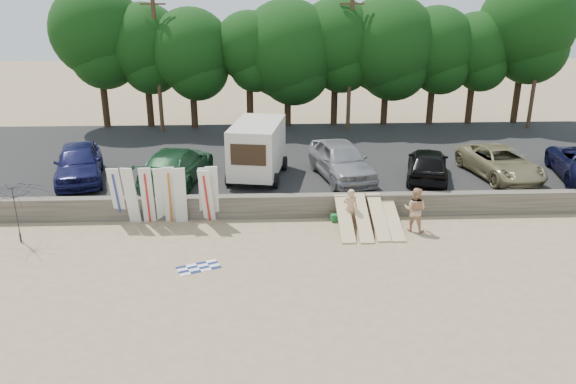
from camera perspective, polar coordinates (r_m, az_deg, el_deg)
name	(u,v)px	position (r m, az deg, el deg)	size (l,w,h in m)	color
ground	(354,245)	(22.06, 6.74, -5.36)	(120.00, 120.00, 0.00)	tan
seawall	(344,205)	(24.58, 5.73, -1.32)	(44.00, 0.50, 1.00)	#6B6356
parking_lot	(326,159)	(31.67, 3.87, 3.37)	(44.00, 14.50, 0.70)	#282828
treeline	(320,42)	(37.46, 3.25, 15.02)	(33.67, 6.60, 9.59)	#382616
utility_poles	(350,56)	(36.28, 6.35, 13.62)	(25.80, 0.26, 9.00)	#473321
box_trailer	(257,147)	(26.99, -3.14, 4.56)	(3.02, 4.56, 2.71)	beige
car_0	(79,163)	(28.53, -20.48, 2.82)	(2.09, 5.19, 1.77)	#131443
car_1	(176,165)	(26.99, -11.28, 2.69)	(2.35, 5.78, 1.68)	#174023
car_2	(341,160)	(27.19, 5.43, 3.26)	(2.13, 5.29, 1.80)	gray
car_3	(428,164)	(27.62, 14.01, 2.77)	(1.88, 4.66, 1.59)	black
car_4	(500,162)	(29.17, 20.75, 2.83)	(2.41, 5.24, 1.46)	#827953
surfboard_upright_0	(117,195)	(24.50, -16.97, -0.29)	(0.50, 0.06, 2.60)	silver
surfboard_upright_1	(131,196)	(24.22, -15.67, -0.35)	(0.50, 0.06, 2.60)	silver
surfboard_upright_2	(147,195)	(24.07, -14.11, -0.33)	(0.50, 0.06, 2.60)	silver
surfboard_upright_3	(161,195)	(24.02, -12.77, -0.29)	(0.50, 0.06, 2.60)	silver
surfboard_upright_4	(170,195)	(23.93, -11.92, -0.27)	(0.50, 0.06, 2.60)	silver
surfboard_upright_5	(180,196)	(23.74, -10.90, -0.36)	(0.50, 0.06, 2.60)	silver
surfboard_upright_6	(205,194)	(23.82, -8.44, -0.19)	(0.50, 0.06, 2.60)	silver
surfboard_upright_7	(207,196)	(23.63, -8.26, -0.39)	(0.50, 0.06, 2.60)	silver
surfboard_upright_8	(212,194)	(23.77, -7.69, -0.15)	(0.50, 0.06, 2.60)	silver
surfboard_low_0	(345,218)	(23.18, 5.78, -2.63)	(0.56, 3.00, 0.07)	#D3B785
surfboard_low_1	(362,217)	(23.24, 7.55, -2.57)	(0.56, 3.00, 0.07)	#D3B785
surfboard_low_2	(378,216)	(23.50, 9.16, -2.46)	(0.56, 3.00, 0.07)	#D3B785
surfboard_low_3	(392,218)	(23.65, 10.54, -2.63)	(0.56, 3.00, 0.07)	#D3B785
beachgoer_a	(350,207)	(23.49, 6.36, -1.56)	(0.59, 0.39, 1.63)	tan
beachgoer_b	(415,209)	(23.37, 12.79, -1.74)	(0.91, 0.71, 1.87)	tan
cooler	(335,218)	(24.10, 4.80, -2.61)	(0.38, 0.30, 0.32)	#227D38
gear_bag	(387,218)	(24.49, 10.00, -2.60)	(0.30, 0.25, 0.22)	#C07416
beach_towel	(198,267)	(20.47, -9.08, -7.58)	(1.50, 1.50, 0.00)	white
beach_umbrella	(15,214)	(24.02, -26.00, -2.06)	(2.63, 2.68, 2.41)	black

